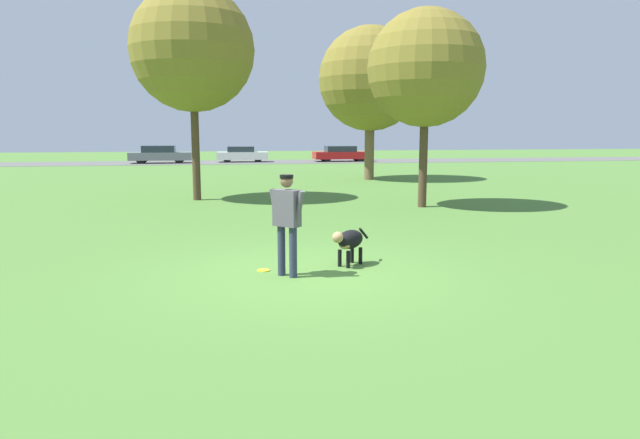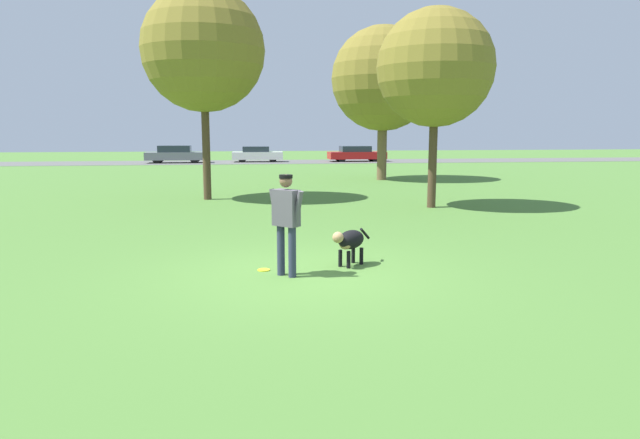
% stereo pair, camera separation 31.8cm
% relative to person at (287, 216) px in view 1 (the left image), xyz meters
% --- Properties ---
extents(ground_plane, '(120.00, 120.00, 0.00)m').
position_rel_person_xyz_m(ground_plane, '(0.27, 0.07, -1.02)').
color(ground_plane, '#4C7A33').
extents(far_road_strip, '(120.00, 6.00, 0.01)m').
position_rel_person_xyz_m(far_road_strip, '(0.27, 35.55, -1.01)').
color(far_road_strip, '#5B5B59').
rests_on(far_road_strip, ground_plane).
extents(person, '(0.57, 0.56, 1.70)m').
position_rel_person_xyz_m(person, '(0.00, 0.00, 0.00)').
color(person, '#2D334C').
rests_on(person, ground_plane).
extents(dog, '(0.86, 0.78, 0.67)m').
position_rel_person_xyz_m(dog, '(1.18, 0.56, -0.56)').
color(dog, black).
rests_on(dog, ground_plane).
extents(frisbee, '(0.22, 0.22, 0.02)m').
position_rel_person_xyz_m(frisbee, '(-0.37, 0.44, -1.01)').
color(frisbee, yellow).
rests_on(frisbee, ground_plane).
extents(tree_near_right, '(3.62, 3.62, 6.13)m').
position_rel_person_xyz_m(tree_near_right, '(5.26, 8.02, 3.29)').
color(tree_near_right, '#4C3826').
rests_on(tree_near_right, ground_plane).
extents(tree_far_right, '(5.04, 5.04, 7.44)m').
position_rel_person_xyz_m(tree_far_right, '(6.23, 18.36, 3.88)').
color(tree_far_right, brown).
rests_on(tree_far_right, ground_plane).
extents(tree_mid_center, '(4.22, 4.22, 7.26)m').
position_rel_person_xyz_m(tree_mid_center, '(-1.90, 11.17, 4.12)').
color(tree_mid_center, '#4C3826').
rests_on(tree_mid_center, ground_plane).
extents(parked_car_grey, '(4.59, 1.73, 1.32)m').
position_rel_person_xyz_m(parked_car_grey, '(-5.51, 35.18, -0.36)').
color(parked_car_grey, slate).
rests_on(parked_car_grey, ground_plane).
extents(parked_car_white, '(3.98, 1.87, 1.21)m').
position_rel_person_xyz_m(parked_car_white, '(0.62, 35.75, -0.41)').
color(parked_car_white, white).
rests_on(parked_car_white, ground_plane).
extents(parked_car_red, '(4.54, 1.87, 1.22)m').
position_rel_person_xyz_m(parked_car_red, '(8.46, 35.40, -0.41)').
color(parked_car_red, red).
rests_on(parked_car_red, ground_plane).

